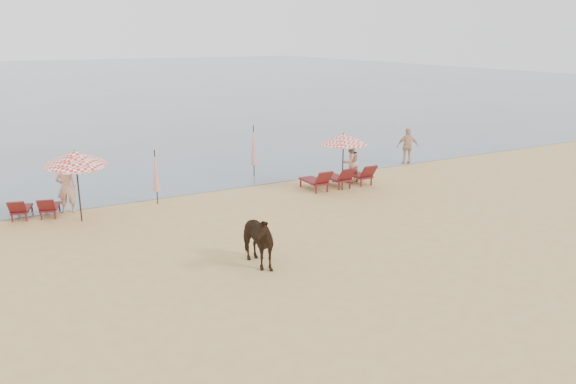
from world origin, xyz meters
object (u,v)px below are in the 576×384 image
umbrella_open_left_b (75,158)px  beachgoer_right_b (408,146)px  lounger_cluster_left (35,208)px  beachgoer_right_a (351,162)px  umbrella_open_right (343,139)px  umbrella_closed_right (254,145)px  beachgoer_left (66,187)px  cow (254,239)px  umbrella_closed_left (156,171)px  lounger_cluster_right (339,177)px

umbrella_open_left_b → beachgoer_right_b: (15.92, 1.49, -1.35)m
lounger_cluster_left → umbrella_open_left_b: (1.37, -1.20, 1.89)m
beachgoer_right_a → beachgoer_right_b: size_ratio=0.98×
umbrella_open_right → umbrella_closed_right: 4.54m
lounger_cluster_left → umbrella_open_left_b: bearing=-26.0°
lounger_cluster_left → beachgoer_left: bearing=19.7°
lounger_cluster_left → umbrella_open_left_b: umbrella_open_left_b is taller
cow → beachgoer_right_b: bearing=30.3°
umbrella_closed_left → umbrella_closed_right: bearing=22.2°
lounger_cluster_left → umbrella_closed_left: umbrella_closed_left is taller
umbrella_closed_left → cow: 7.31m
umbrella_open_left_b → umbrella_open_right: (10.28, -1.02, -0.08)m
lounger_cluster_left → lounger_cluster_right: lounger_cluster_right is taller
lounger_cluster_right → umbrella_closed_left: bearing=170.0°
umbrella_closed_right → beachgoer_right_a: umbrella_closed_right is taller
umbrella_closed_left → beachgoer_right_a: (8.41, -0.87, -0.40)m
cow → beachgoer_right_b: (12.34, 7.96, 0.13)m
beachgoer_left → beachgoer_right_b: 16.16m
beachgoer_left → beachgoer_right_a: beachgoer_left is taller
umbrella_open_left_b → umbrella_closed_right: (8.06, 2.88, -0.81)m
umbrella_closed_left → umbrella_closed_right: size_ratio=0.89×
lounger_cluster_left → cow: size_ratio=0.97×
umbrella_closed_right → beachgoer_left: 8.46m
umbrella_closed_left → beachgoer_right_a: 8.46m
umbrella_open_right → beachgoer_left: umbrella_open_right is taller
beachgoer_right_b → umbrella_closed_right: bearing=18.1°
umbrella_open_right → cow: 8.75m
lounger_cluster_left → umbrella_closed_right: size_ratio=0.77×
umbrella_closed_right → beachgoer_right_a: 4.45m
lounger_cluster_left → umbrella_closed_left: size_ratio=0.86×
umbrella_open_left_b → lounger_cluster_right: bearing=-20.8°
umbrella_open_right → cow: bearing=-138.7°
lounger_cluster_left → cow: (4.95, -7.67, 0.42)m
umbrella_closed_right → beachgoer_right_a: size_ratio=1.31×
umbrella_closed_left → cow: size_ratio=1.13×
beachgoer_right_a → beachgoer_right_b: beachgoer_right_b is taller
cow → beachgoer_left: bearing=113.7°
umbrella_open_left_b → beachgoer_right_a: 11.42m
umbrella_closed_right → umbrella_open_left_b: bearing=-160.4°
umbrella_open_left_b → cow: bearing=-78.7°
umbrella_open_left_b → beachgoer_left: bearing=82.9°
umbrella_open_right → umbrella_closed_left: (-7.35, 1.81, -0.88)m
umbrella_open_left_b → beachgoer_right_a: (11.34, -0.08, -1.36)m
umbrella_closed_right → beachgoer_right_b: size_ratio=1.29×
umbrella_open_right → beachgoer_right_a: umbrella_open_right is taller
lounger_cluster_right → umbrella_closed_right: size_ratio=1.24×
lounger_cluster_right → cow: size_ratio=1.56×
lounger_cluster_right → cow: bearing=-139.0°
cow → umbrella_open_left_b: bearing=116.4°
umbrella_open_left_b → umbrella_open_right: 10.33m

